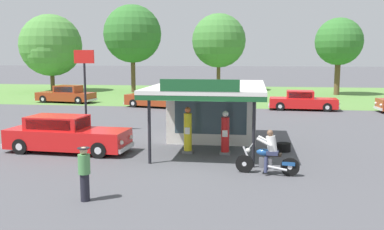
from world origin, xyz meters
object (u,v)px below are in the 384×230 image
(parked_car_back_row_centre_left, at_px, (302,101))
(bystander_standing_back_lot, at_px, (84,172))
(parked_car_back_row_centre_right, at_px, (66,95))
(roadside_pole_sign, at_px, (85,76))
(gas_pump_offside, at_px, (225,134))
(parked_car_back_row_far_left, at_px, (159,98))
(gas_pump_nearside, at_px, (188,132))
(motorcycle_with_rider, at_px, (268,156))
(spare_tire_stack, at_px, (284,147))
(featured_classic_sedan, at_px, (66,135))

(parked_car_back_row_centre_left, distance_m, bystander_standing_back_lot, 23.47)
(parked_car_back_row_centre_right, relative_size, roadside_pole_sign, 1.24)
(parked_car_back_row_centre_left, distance_m, roadside_pole_sign, 17.16)
(roadside_pole_sign, bearing_deg, parked_car_back_row_centre_right, 118.40)
(gas_pump_offside, height_order, parked_car_back_row_far_left, gas_pump_offside)
(gas_pump_nearside, relative_size, parked_car_back_row_centre_right, 0.36)
(bystander_standing_back_lot, bearing_deg, motorcycle_with_rider, 33.80)
(gas_pump_offside, bearing_deg, parked_car_back_row_centre_left, 72.65)
(motorcycle_with_rider, distance_m, roadside_pole_sign, 12.05)
(gas_pump_nearside, relative_size, roadside_pole_sign, 0.45)
(bystander_standing_back_lot, bearing_deg, parked_car_back_row_far_left, 97.13)
(parked_car_back_row_far_left, bearing_deg, motorcycle_with_rider, -66.54)
(parked_car_back_row_centre_right, distance_m, parked_car_back_row_far_left, 9.15)
(roadside_pole_sign, height_order, spare_tire_stack, roadside_pole_sign)
(motorcycle_with_rider, distance_m, spare_tire_stack, 3.87)
(motorcycle_with_rider, xyz_separation_m, parked_car_back_row_far_left, (-8.00, 18.43, 0.06))
(parked_car_back_row_centre_right, height_order, bystander_standing_back_lot, bystander_standing_back_lot)
(gas_pump_nearside, xyz_separation_m, spare_tire_stack, (4.06, 0.88, -0.72))
(parked_car_back_row_centre_left, bearing_deg, featured_classic_sedan, -125.94)
(featured_classic_sedan, xyz_separation_m, spare_tire_stack, (9.27, 1.42, -0.54))
(bystander_standing_back_lot, distance_m, spare_tire_stack, 9.48)
(parked_car_back_row_centre_right, xyz_separation_m, bystander_standing_back_lot, (11.61, -24.20, 0.16))
(spare_tire_stack, bearing_deg, parked_car_back_row_far_left, 120.92)
(spare_tire_stack, bearing_deg, gas_pump_offside, -160.54)
(featured_classic_sedan, bearing_deg, bystander_standing_back_lot, -61.10)
(gas_pump_offside, xyz_separation_m, parked_car_back_row_centre_right, (-15.17, 17.80, -0.15))
(motorcycle_with_rider, relative_size, parked_car_back_row_centre_left, 0.42)
(parked_car_back_row_centre_left, bearing_deg, gas_pump_offside, -107.35)
(featured_classic_sedan, height_order, roadside_pole_sign, roadside_pole_sign)
(motorcycle_with_rider, relative_size, bystander_standing_back_lot, 1.40)
(featured_classic_sedan, bearing_deg, gas_pump_offside, 4.58)
(parked_car_back_row_centre_right, xyz_separation_m, roadside_pole_sign, (7.38, -13.64, 2.35))
(featured_classic_sedan, xyz_separation_m, parked_car_back_row_centre_right, (-8.38, 18.34, -0.04))
(gas_pump_nearside, distance_m, parked_car_back_row_far_left, 16.25)
(spare_tire_stack, bearing_deg, gas_pump_nearside, -167.84)
(gas_pump_offside, bearing_deg, spare_tire_stack, 19.46)
(parked_car_back_row_centre_right, relative_size, spare_tire_stack, 9.06)
(gas_pump_nearside, height_order, parked_car_back_row_centre_left, gas_pump_nearside)
(bystander_standing_back_lot, bearing_deg, parked_car_back_row_centre_right, 115.64)
(motorcycle_with_rider, xyz_separation_m, parked_car_back_row_centre_left, (3.16, 18.40, 0.01))
(bystander_standing_back_lot, bearing_deg, gas_pump_nearside, 72.84)
(gas_pump_offside, distance_m, bystander_standing_back_lot, 7.32)
(motorcycle_with_rider, bearing_deg, spare_tire_stack, 78.14)
(roadside_pole_sign, bearing_deg, gas_pump_nearside, -33.78)
(parked_car_back_row_far_left, height_order, spare_tire_stack, parked_car_back_row_far_left)
(parked_car_back_row_far_left, bearing_deg, parked_car_back_row_centre_right, 165.74)
(bystander_standing_back_lot, bearing_deg, spare_tire_stack, 50.29)
(gas_pump_offside, height_order, spare_tire_stack, gas_pump_offside)
(parked_car_back_row_centre_right, bearing_deg, parked_car_back_row_centre_left, -6.51)
(gas_pump_offside, xyz_separation_m, roadside_pole_sign, (-7.80, 4.15, 2.20))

